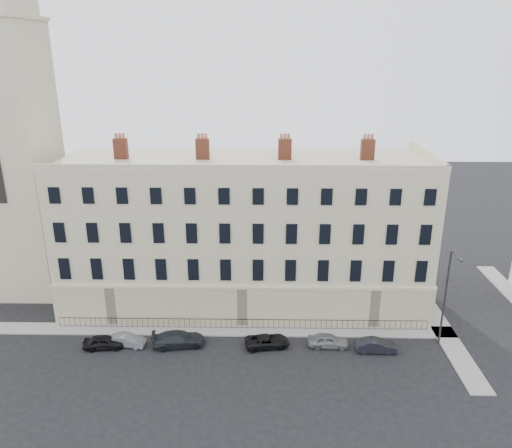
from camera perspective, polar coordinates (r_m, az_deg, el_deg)
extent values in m
plane|color=black|center=(44.19, 6.18, -15.54)|extent=(160.00, 160.00, 0.00)
cube|color=#C6BB93|center=(51.25, -1.34, -0.81)|extent=(36.00, 12.00, 15.00)
cube|color=beige|center=(48.02, -1.59, -9.52)|extent=(36.10, 0.18, 4.00)
cube|color=beige|center=(55.72, 17.74, -6.20)|extent=(0.18, 12.10, 4.00)
cube|color=#C6BB93|center=(43.35, -1.74, 6.31)|extent=(36.00, 0.35, 0.80)
cube|color=#C6BB93|center=(51.50, 19.02, 7.38)|extent=(0.35, 12.00, 0.80)
cube|color=brown|center=(50.88, -15.20, 8.31)|extent=(1.30, 0.70, 2.00)
cube|color=brown|center=(49.27, -6.13, 8.53)|extent=(1.30, 0.70, 2.00)
cube|color=brown|center=(48.94, 3.31, 8.53)|extent=(1.30, 0.70, 2.00)
cube|color=brown|center=(49.90, 12.63, 8.31)|extent=(1.30, 0.70, 2.00)
cube|color=#C6BB93|center=(57.51, -26.11, 6.20)|extent=(8.00, 8.00, 28.00)
cube|color=gray|center=(48.54, -6.44, -11.95)|extent=(48.00, 2.00, 0.12)
cube|color=gray|center=(53.49, 19.65, -9.89)|extent=(2.00, 24.00, 0.12)
cube|color=black|center=(48.05, -1.60, -10.84)|extent=(35.00, 0.04, 0.04)
cube|color=black|center=(48.51, -1.59, -11.76)|extent=(35.00, 0.04, 0.04)
imported|color=black|center=(47.49, -16.99, -12.77)|extent=(3.70, 1.83, 1.21)
imported|color=slate|center=(47.29, -14.49, -12.75)|extent=(3.45, 1.64, 1.09)
imported|color=#1F242A|center=(46.30, -8.84, -12.87)|extent=(4.94, 2.59, 1.37)
imported|color=black|center=(45.74, 1.29, -13.24)|extent=(4.23, 2.46, 1.11)
imported|color=slate|center=(46.16, 8.25, -13.04)|extent=(3.70, 1.62, 1.24)
imported|color=black|center=(46.30, 13.58, -13.36)|extent=(3.62, 1.33, 1.18)
cylinder|color=#333238|center=(47.19, 20.76, -7.96)|extent=(0.18, 0.18, 9.08)
cylinder|color=#333238|center=(44.78, 21.89, -3.36)|extent=(0.35, 1.70, 0.11)
cube|color=#333238|center=(44.16, 22.35, -3.82)|extent=(0.28, 0.59, 0.14)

